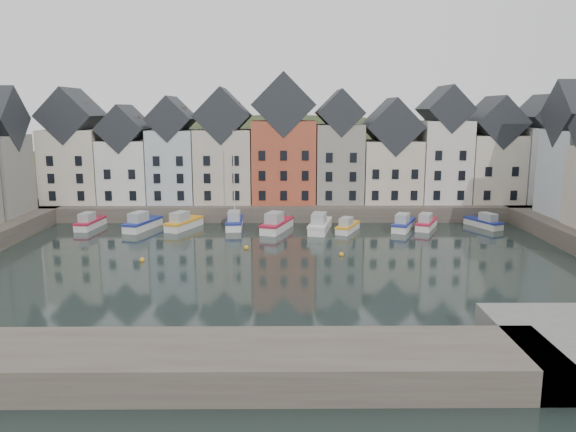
{
  "coord_description": "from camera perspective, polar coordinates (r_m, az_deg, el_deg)",
  "views": [
    {
      "loc": [
        0.05,
        -50.9,
        14.82
      ],
      "look_at": [
        0.51,
        6.0,
        4.0
      ],
      "focal_mm": 35.0,
      "sensor_mm": 36.0,
      "label": 1
    }
  ],
  "objects": [
    {
      "name": "boat_f",
      "position": [
        69.27,
        3.25,
        -0.93
      ],
      "size": [
        3.54,
        7.24,
        2.67
      ],
      "rotation": [
        0.0,
        0.0,
        -0.21
      ],
      "color": "silver",
      "rests_on": "ground"
    },
    {
      "name": "boat_i",
      "position": [
        73.01,
        13.86,
        -0.73
      ],
      "size": [
        4.09,
        6.05,
        2.24
      ],
      "rotation": [
        0.0,
        0.0,
        -0.43
      ],
      "color": "silver",
      "rests_on": "ground"
    },
    {
      "name": "boat_a",
      "position": [
        75.49,
        -19.49,
        -0.65
      ],
      "size": [
        2.49,
        6.13,
        2.29
      ],
      "rotation": [
        0.0,
        0.0,
        -0.11
      ],
      "color": "silver",
      "rests_on": "ground"
    },
    {
      "name": "boat_e",
      "position": [
        69.49,
        -1.18,
        -0.87
      ],
      "size": [
        4.32,
        7.35,
        2.7
      ],
      "rotation": [
        0.0,
        0.0,
        -0.33
      ],
      "color": "silver",
      "rests_on": "ground"
    },
    {
      "name": "mooring_buoys",
      "position": [
        58.25,
        -4.44,
        -3.85
      ],
      "size": [
        20.5,
        5.5,
        0.5
      ],
      "color": "orange",
      "rests_on": "ground"
    },
    {
      "name": "near_wall",
      "position": [
        33.57,
        -18.41,
        -14.12
      ],
      "size": [
        50.0,
        6.0,
        2.0
      ],
      "primitive_type": "cube",
      "color": "#4B4239",
      "rests_on": "ground"
    },
    {
      "name": "boat_j",
      "position": [
        75.89,
        19.3,
        -0.62
      ],
      "size": [
        3.79,
        5.77,
        2.13
      ],
      "rotation": [
        0.0,
        0.0,
        0.41
      ],
      "color": "silver",
      "rests_on": "ground"
    },
    {
      "name": "boat_d",
      "position": [
        71.69,
        -5.46,
        -0.55
      ],
      "size": [
        2.25,
        6.56,
        12.41
      ],
      "rotation": [
        0.0,
        0.0,
        0.04
      ],
      "color": "silver",
      "rests_on": "ground"
    },
    {
      "name": "hillside",
      "position": [
        111.81,
        -0.46,
        -6.28
      ],
      "size": [
        153.6,
        70.4,
        64.0
      ],
      "color": "#212E17",
      "rests_on": "ground"
    },
    {
      "name": "boat_g",
      "position": [
        69.47,
        6.05,
        -1.09
      ],
      "size": [
        3.64,
        5.57,
        2.05
      ],
      "rotation": [
        0.0,
        0.0,
        -0.41
      ],
      "color": "silver",
      "rests_on": "ground"
    },
    {
      "name": "boat_c",
      "position": [
        71.96,
        -10.6,
        -0.7
      ],
      "size": [
        4.29,
        6.76,
        2.49
      ],
      "rotation": [
        0.0,
        0.0,
        -0.38
      ],
      "color": "silver",
      "rests_on": "ground"
    },
    {
      "name": "far_terrace",
      "position": [
        79.18,
        1.84,
        6.46
      ],
      "size": [
        72.37,
        8.16,
        17.78
      ],
      "color": "beige",
      "rests_on": "far_quay"
    },
    {
      "name": "ground",
      "position": [
        53.01,
        -0.5,
        -5.47
      ],
      "size": [
        260.0,
        260.0,
        0.0
      ],
      "primitive_type": "plane",
      "color": "black",
      "rests_on": "ground"
    },
    {
      "name": "boat_b",
      "position": [
        72.68,
        -14.62,
        -0.74
      ],
      "size": [
        3.91,
        6.94,
        2.54
      ],
      "rotation": [
        0.0,
        0.0,
        -0.3
      ],
      "color": "silver",
      "rests_on": "ground"
    },
    {
      "name": "far_quay",
      "position": [
        82.07,
        -0.49,
        1.07
      ],
      "size": [
        90.0,
        16.0,
        2.0
      ],
      "primitive_type": "cube",
      "color": "#4B4239",
      "rests_on": "ground"
    },
    {
      "name": "boat_h",
      "position": [
        71.65,
        11.62,
        -0.82
      ],
      "size": [
        4.15,
        6.37,
        2.35
      ],
      "rotation": [
        0.0,
        0.0,
        -0.4
      ],
      "color": "silver",
      "rests_on": "ground"
    }
  ]
}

